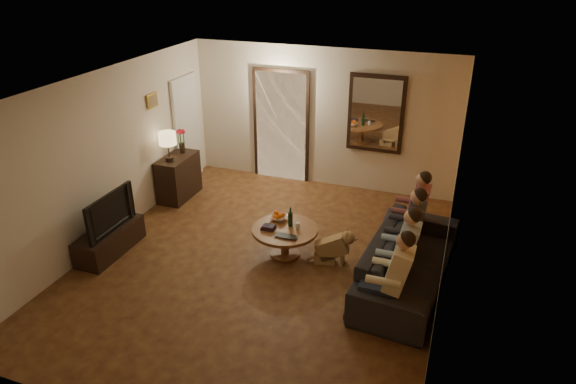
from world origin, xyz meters
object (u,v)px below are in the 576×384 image
(table_lamp, at_px, (168,147))
(coffee_table, at_px, (285,242))
(tv, at_px, (105,212))
(person_b, at_px, (400,256))
(laptop, at_px, (285,238))
(tv_stand, at_px, (110,240))
(sofa, at_px, (409,261))
(dog, at_px, (332,246))
(person_a, at_px, (392,282))
(wine_bottle, at_px, (290,216))
(person_c, at_px, (406,234))
(person_d, at_px, (412,214))
(dresser, at_px, (178,177))
(bowl, at_px, (279,218))

(table_lamp, height_order, coffee_table, table_lamp)
(tv, distance_m, person_b, 4.23)
(tv, height_order, laptop, tv)
(tv_stand, height_order, tv, tv)
(tv, height_order, sofa, tv)
(person_b, bearing_deg, dog, 156.13)
(person_b, bearing_deg, sofa, 71.57)
(person_a, relative_size, wine_bottle, 3.87)
(tv_stand, xyz_separation_m, tv, (0.00, 0.00, 0.49))
(person_c, distance_m, coffee_table, 1.77)
(tv_stand, bearing_deg, person_c, 13.18)
(sofa, relative_size, person_d, 2.05)
(person_c, bearing_deg, tv, -166.82)
(dresser, height_order, person_b, person_b)
(wine_bottle, bearing_deg, tv, -160.40)
(tv_stand, bearing_deg, dresser, 90.00)
(person_c, distance_m, bowl, 1.90)
(person_c, bearing_deg, table_lamp, 169.16)
(person_c, height_order, laptop, person_c)
(dog, distance_m, laptop, 0.71)
(tv_stand, relative_size, bowl, 4.49)
(laptop, bearing_deg, person_a, -24.04)
(person_c, height_order, bowl, person_c)
(tv, bearing_deg, sofa, -80.95)
(tv, xyz_separation_m, person_b, (4.22, 0.39, -0.08))
(person_a, height_order, laptop, person_a)
(person_c, bearing_deg, tv_stand, -166.82)
(person_c, relative_size, laptop, 3.65)
(table_lamp, xyz_separation_m, person_a, (4.22, -2.01, -0.46))
(person_d, distance_m, bowl, 1.98)
(person_d, bearing_deg, tv_stand, -159.37)
(tv, bearing_deg, person_c, -76.82)
(dresser, height_order, table_lamp, table_lamp)
(tv_stand, relative_size, person_b, 0.97)
(sofa, xyz_separation_m, laptop, (-1.72, -0.16, 0.10))
(tv_stand, height_order, person_b, person_b)
(table_lamp, height_order, tv_stand, table_lamp)
(tv, xyz_separation_m, sofa, (4.32, 0.69, -0.32))
(person_a, bearing_deg, coffee_table, 149.26)
(coffee_table, bearing_deg, laptop, -70.35)
(person_c, distance_m, wine_bottle, 1.67)
(dog, bearing_deg, sofa, -18.19)
(table_lamp, distance_m, tv, 1.83)
(laptop, bearing_deg, table_lamp, 154.60)
(person_d, height_order, dog, person_d)
(tv_stand, distance_m, laptop, 2.67)
(person_a, bearing_deg, dresser, 152.15)
(table_lamp, bearing_deg, person_d, -2.82)
(table_lamp, relative_size, coffee_table, 0.56)
(person_b, height_order, laptop, person_b)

